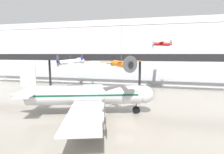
{
  "coord_description": "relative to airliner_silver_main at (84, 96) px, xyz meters",
  "views": [
    {
      "loc": [
        3.93,
        -25.47,
        10.53
      ],
      "look_at": [
        -3.42,
        5.42,
        6.31
      ],
      "focal_mm": 28.0,
      "sensor_mm": 36.0,
      "label": 1
    }
  ],
  "objects": [
    {
      "name": "ground_plane",
      "position": [
        7.54,
        -2.01,
        -3.4
      ],
      "size": [
        260.0,
        260.0,
        0.0
      ],
      "primitive_type": "plane",
      "color": "gray"
    },
    {
      "name": "hangar_back_wall",
      "position": [
        7.54,
        34.12,
        7.74
      ],
      "size": [
        140.0,
        3.0,
        22.27
      ],
      "color": "silver",
      "rests_on": "ground"
    },
    {
      "name": "mezzanine_walkway",
      "position": [
        7.54,
        23.96,
        5.44
      ],
      "size": [
        110.0,
        3.2,
        10.51
      ],
      "color": "black",
      "rests_on": "ground"
    },
    {
      "name": "ceiling_truss_beam",
      "position": [
        7.54,
        21.15,
        15.02
      ],
      "size": [
        120.0,
        0.6,
        0.6
      ],
      "color": "silver"
    },
    {
      "name": "airliner_silver_main",
      "position": [
        0.0,
        0.0,
        0.0
      ],
      "size": [
        24.1,
        28.0,
        9.48
      ],
      "rotation": [
        0.0,
        0.0,
        0.3
      ],
      "color": "silver",
      "rests_on": "ground"
    },
    {
      "name": "suspended_plane_orange_highwing",
      "position": [
        6.56,
        -0.64,
        5.6
      ],
      "size": [
        5.97,
        5.82,
        10.13
      ],
      "rotation": [
        0.0,
        0.0,
        5.43
      ],
      "color": "orange"
    },
    {
      "name": "suspended_plane_red_highwing",
      "position": [
        13.59,
        23.91,
        9.9
      ],
      "size": [
        5.35,
        6.57,
        6.14
      ],
      "rotation": [
        0.0,
        0.0,
        3.23
      ],
      "color": "red"
    },
    {
      "name": "suspended_plane_white_twin",
      "position": [
        -8.26,
        11.52,
        5.24
      ],
      "size": [
        6.76,
        6.84,
        10.45
      ],
      "rotation": [
        0.0,
        0.0,
        3.88
      ],
      "color": "silver"
    },
    {
      "name": "suspended_plane_silver_racer",
      "position": [
        -11.59,
        23.14,
        5.29
      ],
      "size": [
        8.19,
        8.22,
        10.84
      ],
      "rotation": [
        0.0,
        0.0,
        2.37
      ],
      "color": "silver"
    }
  ]
}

